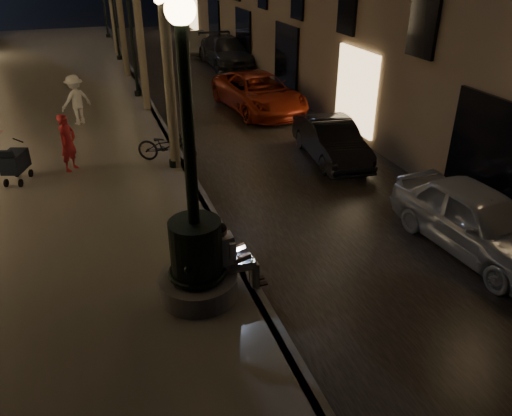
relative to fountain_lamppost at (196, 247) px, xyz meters
name	(u,v)px	position (x,y,z in m)	size (l,w,h in m)	color
ground	(149,106)	(1.00, 13.00, -1.21)	(120.00, 120.00, 0.00)	black
cobble_lane	(221,99)	(4.00, 13.00, -1.20)	(6.00, 45.00, 0.02)	black
promenade	(44,113)	(-3.00, 13.00, -1.11)	(8.00, 45.00, 0.20)	#68645C
curb_strip	(149,104)	(1.00, 13.00, -1.11)	(0.25, 45.00, 0.20)	#59595B
fountain_lamppost	(196,247)	(0.00, 0.00, 0.00)	(1.40, 1.40, 5.21)	#59595B
seated_man_laptop	(231,254)	(0.61, 0.00, -0.28)	(1.02, 0.35, 1.39)	tan
lamp_curb_a	(165,57)	(0.70, 6.00, 2.02)	(0.36, 0.36, 4.81)	black
lamp_curb_b	(130,19)	(0.70, 14.00, 2.02)	(0.36, 0.36, 4.81)	black
lamp_curb_c	(112,0)	(0.70, 22.00, 2.02)	(0.36, 0.36, 4.81)	black
stroller	(15,162)	(-3.40, 6.30, -0.43)	(0.72, 1.13, 1.15)	black
car_front	(478,221)	(5.93, -0.12, -0.51)	(1.66, 4.12, 1.40)	#929699
car_second	(331,140)	(5.36, 5.46, -0.60)	(1.30, 3.72, 1.23)	black
car_third	(259,93)	(5.00, 11.00, -0.50)	(2.35, 5.09, 1.42)	#9A2813
car_rear	(226,52)	(6.06, 19.28, -0.46)	(2.12, 5.21, 1.51)	#2D2E32
car_fifth	(194,43)	(5.19, 23.22, -0.57)	(1.37, 3.92, 1.29)	gray
pedestrian_red	(68,143)	(-2.05, 6.71, -0.22)	(0.58, 0.38, 1.59)	red
pedestrian_white	(76,100)	(-1.73, 10.93, -0.16)	(1.10, 0.63, 1.70)	white
bicycle	(167,146)	(0.60, 6.44, -0.55)	(0.62, 1.77, 0.93)	black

